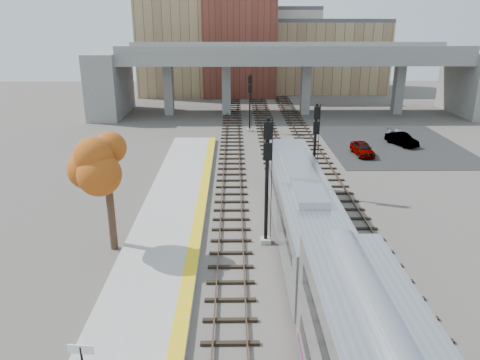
# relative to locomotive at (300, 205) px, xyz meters

# --- Properties ---
(ground) EXTENTS (160.00, 160.00, 0.00)m
(ground) POSITION_rel_locomotive_xyz_m (-1.00, -5.71, -2.28)
(ground) COLOR #47423D
(ground) RESTS_ON ground
(platform) EXTENTS (4.50, 60.00, 0.35)m
(platform) POSITION_rel_locomotive_xyz_m (-8.25, -5.71, -2.10)
(platform) COLOR #9E9E99
(platform) RESTS_ON ground
(yellow_strip) EXTENTS (0.70, 60.00, 0.01)m
(yellow_strip) POSITION_rel_locomotive_xyz_m (-6.35, -5.71, -1.92)
(yellow_strip) COLOR yellow
(yellow_strip) RESTS_ON platform
(tracks) EXTENTS (10.70, 95.00, 0.25)m
(tracks) POSITION_rel_locomotive_xyz_m (-0.07, 6.79, -2.20)
(tracks) COLOR black
(tracks) RESTS_ON ground
(overpass) EXTENTS (54.00, 12.00, 9.50)m
(overpass) POSITION_rel_locomotive_xyz_m (3.92, 39.29, 3.53)
(overpass) COLOR slate
(overpass) RESTS_ON ground
(buildings_far) EXTENTS (43.00, 21.00, 20.60)m
(buildings_far) POSITION_rel_locomotive_xyz_m (0.26, 60.86, 5.60)
(buildings_far) COLOR tan
(buildings_far) RESTS_ON ground
(parking_lot) EXTENTS (14.00, 18.00, 0.04)m
(parking_lot) POSITION_rel_locomotive_xyz_m (13.00, 22.29, -2.26)
(parking_lot) COLOR black
(parking_lot) RESTS_ON ground
(locomotive) EXTENTS (3.02, 19.05, 4.10)m
(locomotive) POSITION_rel_locomotive_xyz_m (0.00, 0.00, 0.00)
(locomotive) COLOR #A8AAB2
(locomotive) RESTS_ON ground
(signal_mast_near) EXTENTS (0.60, 0.64, 7.70)m
(signal_mast_near) POSITION_rel_locomotive_xyz_m (-2.10, -0.59, 1.66)
(signal_mast_near) COLOR #9E9E99
(signal_mast_near) RESTS_ON ground
(signal_mast_mid) EXTENTS (0.60, 0.64, 7.07)m
(signal_mast_mid) POSITION_rel_locomotive_xyz_m (2.00, 7.30, 1.23)
(signal_mast_mid) COLOR #9E9E99
(signal_mast_mid) RESTS_ON ground
(signal_mast_far) EXTENTS (0.60, 0.64, 6.70)m
(signal_mast_far) POSITION_rel_locomotive_xyz_m (-2.10, 28.53, 0.98)
(signal_mast_far) COLOR #9E9E99
(signal_mast_far) RESTS_ON ground
(tree) EXTENTS (3.60, 3.60, 7.23)m
(tree) POSITION_rel_locomotive_xyz_m (-11.11, -1.11, 3.09)
(tree) COLOR #382619
(tree) RESTS_ON ground
(car_a) EXTENTS (1.85, 4.03, 1.34)m
(car_a) POSITION_rel_locomotive_xyz_m (8.67, 18.24, -1.57)
(car_a) COLOR #99999E
(car_a) RESTS_ON parking_lot
(car_b) EXTENTS (2.77, 4.17, 1.30)m
(car_b) POSITION_rel_locomotive_xyz_m (13.83, 21.87, -1.59)
(car_b) COLOR #99999E
(car_b) RESTS_ON parking_lot
(car_c) EXTENTS (1.81, 3.89, 1.10)m
(car_c) POSITION_rel_locomotive_xyz_m (14.17, 23.77, -1.69)
(car_c) COLOR #99999E
(car_c) RESTS_ON parking_lot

